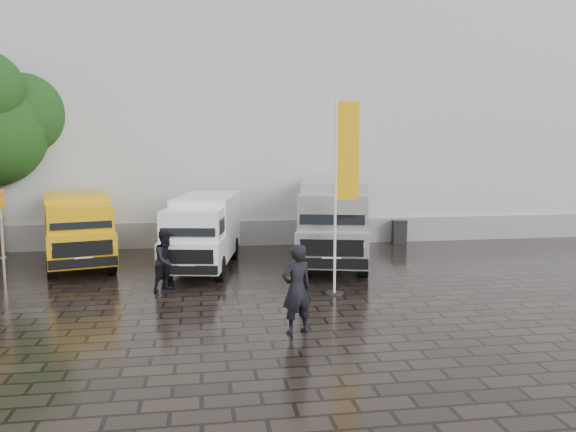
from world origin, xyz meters
The scene contains 10 objects.
ground centered at (0.00, 0.00, 0.00)m, with size 120.00×120.00×0.00m, color black.
exhibition_hall centered at (2.00, 16.00, 6.00)m, with size 44.00×16.00×12.00m, color silver.
hall_plinth centered at (2.00, 7.95, 0.50)m, with size 44.00×0.15×1.00m, color gray.
van_yellow centered at (-6.83, 4.99, 1.18)m, with size 1.96×5.09×2.35m, color #E2A20B, non-canonical shape.
van_white centered at (-2.71, 3.96, 1.16)m, with size 1.78×5.35×2.32m, color white, non-canonical shape.
van_silver centered at (1.69, 4.19, 1.39)m, with size 2.13×6.39×2.77m, color #A9ACAE, non-canonical shape.
flagpole centered at (0.94, 0.15, 3.00)m, with size 0.88×0.50×5.33m.
wheelie_bin centered at (5.24, 7.47, 0.48)m, with size 0.58×0.58×0.96m, color black.
person_front centered at (-0.80, -2.87, 0.96)m, with size 0.70×0.46×1.93m, color black.
person_tent centered at (-3.73, 1.20, 0.85)m, with size 0.82×0.64×1.69m, color black.
Camera 1 is at (-2.76, -14.26, 3.96)m, focal length 35.00 mm.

